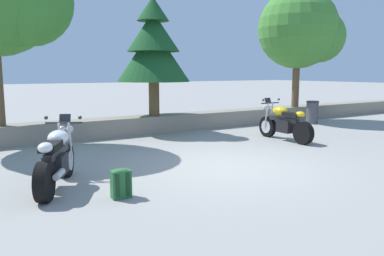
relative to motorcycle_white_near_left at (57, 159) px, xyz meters
The scene contains 8 objects.
ground_plane 3.33m from the motorcycle_white_near_left, ahead, with size 120.00×120.00×0.00m, color gray.
stone_wall 5.62m from the motorcycle_white_near_left, 54.12° to the left, with size 36.00×0.80×0.55m, color gray.
motorcycle_white_near_left is the anchor object (origin of this frame).
motorcycle_yellow_centre 6.70m from the motorcycle_white_near_left, 10.83° to the left, with size 0.67×2.06×1.18m.
rider_backpack 1.32m from the motorcycle_white_near_left, 56.84° to the right, with size 0.31×0.28×0.47m.
pine_tree_mid_left 6.48m from the motorcycle_white_near_left, 47.96° to the left, with size 2.30×2.30×3.72m.
leafy_tree_mid_right 11.61m from the motorcycle_white_near_left, 22.02° to the left, with size 3.25×3.10×4.62m.
trash_bin 10.60m from the motorcycle_white_near_left, 17.98° to the left, with size 0.46×0.46×0.86m.
Camera 1 is at (-4.70, -6.35, 1.96)m, focal length 36.02 mm.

